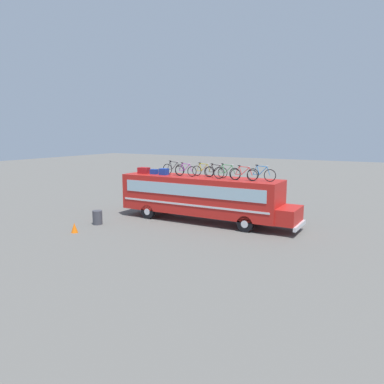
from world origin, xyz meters
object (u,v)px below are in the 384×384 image
object	(u,v)px
luggage_bag_1	(144,170)
rooftop_bicycle_6	(244,174)
rooftop_bicycle_4	(216,172)
rooftop_bicycle_1	(174,169)
rooftop_bicycle_7	(261,174)
traffic_cone	(74,228)
rooftop_bicycle_5	(227,173)
trash_bin	(97,217)
bus	(202,196)
rooftop_bicycle_2	(185,170)
rooftop_bicycle_3	(203,171)
luggage_bag_2	(154,172)
luggage_bag_3	(164,172)

from	to	relation	value
luggage_bag_1	rooftop_bicycle_6	bearing A→B (deg)	-1.69
luggage_bag_1	rooftop_bicycle_4	world-z (taller)	rooftop_bicycle_4
rooftop_bicycle_1	rooftop_bicycle_4	distance (m)	3.14
rooftop_bicycle_7	traffic_cone	world-z (taller)	rooftop_bicycle_7
rooftop_bicycle_5	trash_bin	world-z (taller)	rooftop_bicycle_5
rooftop_bicycle_5	rooftop_bicycle_7	bearing A→B (deg)	5.64
rooftop_bicycle_1	rooftop_bicycle_5	xyz separation A→B (m)	(4.14, -0.43, 0.00)
bus	rooftop_bicycle_2	size ratio (longest dim) A/B	7.35
rooftop_bicycle_1	luggage_bag_1	bearing A→B (deg)	-173.32
rooftop_bicycle_1	rooftop_bicycle_3	xyz separation A→B (m)	(2.12, 0.30, -0.03)
bus	rooftop_bicycle_1	distance (m)	2.81
rooftop_bicycle_6	rooftop_bicycle_5	bearing A→B (deg)	176.80
luggage_bag_2	rooftop_bicycle_2	distance (m)	2.52
luggage_bag_2	traffic_cone	world-z (taller)	luggage_bag_2
rooftop_bicycle_6	rooftop_bicycle_7	distance (m)	1.04
rooftop_bicycle_4	rooftop_bicycle_5	distance (m)	1.11
luggage_bag_3	rooftop_bicycle_6	xyz separation A→B (m)	(5.85, -0.18, 0.16)
rooftop_bicycle_4	rooftop_bicycle_5	xyz separation A→B (m)	(1.00, -0.49, 0.03)
rooftop_bicycle_1	rooftop_bicycle_3	world-z (taller)	rooftop_bicycle_1
luggage_bag_3	rooftop_bicycle_1	size ratio (longest dim) A/B	0.32
luggage_bag_3	rooftop_bicycle_4	bearing A→B (deg)	5.73
luggage_bag_3	rooftop_bicycle_3	size ratio (longest dim) A/B	0.33
rooftop_bicycle_1	traffic_cone	distance (m)	7.58
luggage_bag_2	rooftop_bicycle_5	xyz separation A→B (m)	(5.57, -0.16, 0.23)
rooftop_bicycle_3	traffic_cone	bearing A→B (deg)	-127.35
luggage_bag_1	bus	bearing A→B (deg)	1.86
rooftop_bicycle_2	traffic_cone	world-z (taller)	rooftop_bicycle_2
luggage_bag_3	rooftop_bicycle_1	distance (m)	0.68
rooftop_bicycle_1	rooftop_bicycle_7	size ratio (longest dim) A/B	0.97
luggage_bag_2	rooftop_bicycle_3	distance (m)	3.59
luggage_bag_3	rooftop_bicycle_6	size ratio (longest dim) A/B	0.31
rooftop_bicycle_2	traffic_cone	size ratio (longest dim) A/B	2.79
bus	rooftop_bicycle_6	distance (m)	3.43
luggage_bag_1	rooftop_bicycle_3	bearing A→B (deg)	7.38
bus	rooftop_bicycle_6	xyz separation A→B (m)	(3.00, -0.37, 1.61)
rooftop_bicycle_7	trash_bin	size ratio (longest dim) A/B	1.99
luggage_bag_3	rooftop_bicycle_5	bearing A→B (deg)	-1.41
rooftop_bicycle_7	luggage_bag_3	bearing A→B (deg)	-179.20
luggage_bag_3	rooftop_bicycle_4	xyz separation A→B (m)	(3.72, 0.37, 0.16)
luggage_bag_1	rooftop_bicycle_7	world-z (taller)	rooftop_bicycle_7
rooftop_bicycle_5	traffic_cone	world-z (taller)	rooftop_bicycle_5
rooftop_bicycle_3	traffic_cone	distance (m)	8.83
rooftop_bicycle_2	rooftop_bicycle_5	distance (m)	3.06
rooftop_bicycle_4	luggage_bag_1	bearing A→B (deg)	-176.54
rooftop_bicycle_7	traffic_cone	size ratio (longest dim) A/B	3.02
rooftop_bicycle_3	traffic_cone	xyz separation A→B (m)	(-5.03, -6.59, -3.03)
rooftop_bicycle_1	traffic_cone	size ratio (longest dim) A/B	2.93
rooftop_bicycle_5	rooftop_bicycle_7	world-z (taller)	same
bus	luggage_bag_2	xyz separation A→B (m)	(-3.70, -0.15, 1.41)
luggage_bag_2	rooftop_bicycle_3	world-z (taller)	rooftop_bicycle_3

